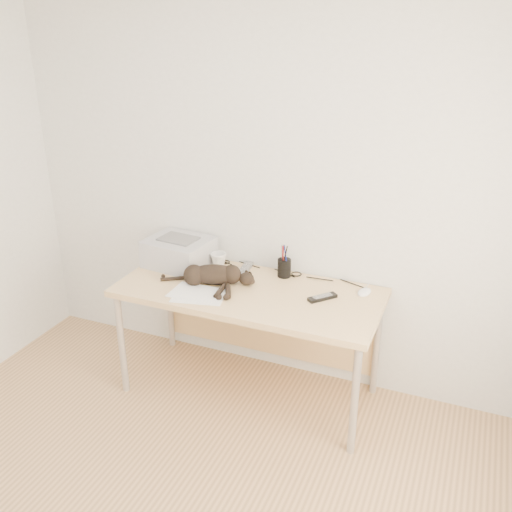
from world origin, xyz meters
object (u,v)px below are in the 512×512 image
at_px(mug, 218,260).
at_px(pen_cup, 284,268).
at_px(mouse, 364,290).
at_px(printer, 179,252).
at_px(desk, 254,303).
at_px(cat, 211,276).

height_order(mug, pen_cup, pen_cup).
bearing_deg(mouse, printer, -166.30).
distance_m(desk, pen_cup, 0.29).
bearing_deg(mug, cat, -73.70).
bearing_deg(pen_cup, desk, -127.58).
bearing_deg(desk, cat, -156.20).
relative_size(mug, pen_cup, 0.48).
bearing_deg(printer, mouse, 2.50).
xyz_separation_m(desk, cat, (-0.24, -0.11, 0.19)).
bearing_deg(mouse, mug, -169.29).
relative_size(cat, mug, 5.63).
bearing_deg(mug, pen_cup, 3.86).
xyz_separation_m(printer, mouse, (1.23, 0.05, -0.07)).
height_order(cat, pen_cup, pen_cup).
distance_m(cat, pen_cup, 0.47).
bearing_deg(cat, mug, 88.05).
relative_size(desk, cat, 2.71).
height_order(desk, mouse, mouse).
distance_m(printer, cat, 0.38).
relative_size(mug, mouse, 0.88).
height_order(printer, mouse, printer).
relative_size(desk, pen_cup, 7.34).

